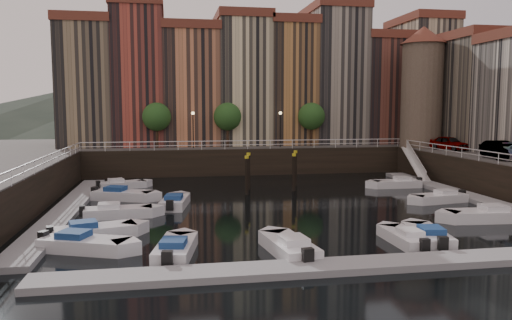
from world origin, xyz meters
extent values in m
plane|color=black|center=(0.00, 0.00, 0.00)|extent=(200.00, 200.00, 0.00)
cube|color=black|center=(0.00, 26.00, 1.50)|extent=(80.00, 20.00, 3.00)
cube|color=gray|center=(-16.20, -1.00, 0.17)|extent=(2.00, 28.00, 0.35)
cube|color=gray|center=(16.20, -1.00, 0.17)|extent=(2.00, 28.00, 0.35)
cube|color=gray|center=(0.00, -17.00, 0.17)|extent=(30.00, 2.00, 0.35)
cone|color=#2D382D|center=(-30.00, 110.00, 7.00)|extent=(80.00, 80.00, 14.00)
cone|color=#2D382D|center=(5.00, 110.00, 9.00)|extent=(100.00, 100.00, 18.00)
cone|color=#2D382D|center=(40.00, 110.00, 6.00)|extent=(70.00, 70.00, 12.00)
cube|color=#857255|center=(-18.00, 23.50, 10.00)|extent=(6.00, 10.00, 14.00)
cube|color=brown|center=(-18.00, 23.50, 17.50)|extent=(6.30, 10.30, 1.00)
cube|color=#A44233|center=(-12.10, 23.50, 11.00)|extent=(5.80, 10.00, 16.00)
cube|color=brown|center=(-12.10, 23.50, 19.50)|extent=(6.10, 10.30, 1.00)
cube|color=#CC7D53|center=(-5.95, 23.50, 9.75)|extent=(6.50, 10.00, 13.50)
cube|color=brown|center=(-5.95, 23.50, 17.00)|extent=(6.80, 10.30, 1.00)
cube|color=beige|center=(0.40, 23.50, 10.50)|extent=(6.20, 10.00, 15.00)
cube|color=brown|center=(0.40, 23.50, 18.50)|extent=(6.50, 10.30, 1.00)
cube|color=#B47C42|center=(6.30, 23.50, 10.25)|extent=(5.60, 10.00, 14.50)
cube|color=brown|center=(6.30, 23.50, 18.00)|extent=(5.90, 10.30, 1.00)
cube|color=gray|center=(12.30, 23.50, 11.25)|extent=(6.40, 10.00, 16.50)
cube|color=brown|center=(12.30, 23.50, 20.00)|extent=(6.70, 10.30, 1.00)
cube|color=brown|center=(18.50, 23.50, 9.50)|extent=(6.00, 10.00, 13.00)
cube|color=brown|center=(18.50, 23.50, 16.50)|extent=(6.30, 10.30, 1.00)
cube|color=tan|center=(24.45, 23.50, 10.75)|extent=(5.90, 10.00, 15.50)
cube|color=brown|center=(24.45, 23.50, 19.00)|extent=(6.20, 10.30, 1.00)
cube|color=#6C6352|center=(26.50, 12.00, 9.00)|extent=(9.00, 8.00, 12.00)
cube|color=brown|center=(26.50, 12.00, 15.50)|extent=(9.30, 8.30, 1.00)
cylinder|color=#6B5B4C|center=(20.00, 14.50, 9.00)|extent=(4.60, 4.60, 12.00)
cone|color=brown|center=(20.00, 14.50, 15.80)|extent=(5.20, 5.20, 2.00)
cylinder|color=black|center=(-10.00, 18.20, 4.20)|extent=(0.30, 0.30, 2.40)
sphere|color=#1E4719|center=(-10.00, 18.20, 6.60)|extent=(3.20, 3.20, 3.20)
cylinder|color=black|center=(-2.00, 18.20, 4.20)|extent=(0.30, 0.30, 2.40)
sphere|color=#1E4719|center=(-2.00, 18.20, 6.60)|extent=(3.20, 3.20, 3.20)
cylinder|color=black|center=(8.00, 18.20, 4.20)|extent=(0.30, 0.30, 2.40)
sphere|color=#1E4719|center=(8.00, 18.20, 6.60)|extent=(3.20, 3.20, 3.20)
cylinder|color=black|center=(-6.00, 17.20, 5.00)|extent=(0.12, 0.12, 4.00)
sphere|color=#FFD88C|center=(-6.00, 17.20, 7.00)|extent=(0.36, 0.36, 0.36)
cylinder|color=black|center=(4.00, 17.20, 5.00)|extent=(0.12, 0.12, 4.00)
sphere|color=#FFD88C|center=(4.00, 17.20, 7.00)|extent=(0.36, 0.36, 0.36)
cube|color=white|center=(0.00, 16.00, 3.95)|extent=(36.00, 0.08, 0.08)
cube|color=white|center=(0.00, 16.00, 3.50)|extent=(36.00, 0.06, 0.06)
cube|color=white|center=(18.00, -1.00, 3.95)|extent=(0.08, 34.00, 0.08)
cube|color=white|center=(18.00, -1.00, 3.50)|extent=(0.06, 34.00, 0.06)
cube|color=white|center=(-18.00, -1.00, 3.95)|extent=(0.08, 34.00, 0.08)
cube|color=white|center=(-18.00, -1.00, 3.50)|extent=(0.06, 34.00, 0.06)
cube|color=white|center=(17.10, 10.00, 1.75)|extent=(2.78, 8.26, 2.81)
cube|color=white|center=(17.10, 10.00, 2.25)|extent=(1.93, 8.32, 3.65)
cylinder|color=black|center=(-2.01, 3.82, 1.50)|extent=(0.32, 0.32, 3.60)
cylinder|color=gold|center=(-2.01, 3.82, 3.35)|extent=(0.36, 0.36, 0.25)
cylinder|color=black|center=(-1.42, 6.53, 1.50)|extent=(0.32, 0.32, 3.60)
cylinder|color=gold|center=(-1.42, 6.53, 3.35)|extent=(0.36, 0.36, 0.25)
cylinder|color=black|center=(2.56, 5.07, 1.50)|extent=(0.32, 0.32, 3.60)
cylinder|color=gold|center=(2.56, 5.07, 3.35)|extent=(0.36, 0.36, 0.25)
cylinder|color=black|center=(3.45, 7.99, 1.50)|extent=(0.32, 0.32, 3.60)
cylinder|color=gold|center=(3.45, 7.99, 3.35)|extent=(0.36, 0.36, 0.25)
cube|color=silver|center=(-13.24, -11.69, 0.32)|extent=(5.11, 3.49, 0.81)
cube|color=navy|center=(-13.84, -11.45, 0.81)|extent=(1.89, 1.77, 0.54)
cube|color=black|center=(-15.55, -10.76, 0.60)|extent=(0.55, 0.64, 0.76)
cube|color=silver|center=(-13.11, -8.91, 0.32)|extent=(5.03, 3.09, 0.80)
cube|color=navy|center=(-13.73, -9.10, 0.80)|extent=(1.80, 1.66, 0.54)
cube|color=black|center=(-15.47, -9.62, 0.59)|extent=(0.51, 0.62, 0.75)
cube|color=silver|center=(-12.27, -3.45, 0.31)|extent=(4.71, 2.06, 0.79)
cube|color=silver|center=(-12.90, -3.49, 0.79)|extent=(1.54, 1.35, 0.52)
cube|color=black|center=(-14.68, -3.60, 0.58)|extent=(0.40, 0.55, 0.73)
cube|color=silver|center=(-12.53, 3.29, 0.34)|extent=(5.29, 3.50, 0.84)
cube|color=navy|center=(-13.16, 3.52, 0.84)|extent=(1.94, 1.81, 0.56)
cube|color=black|center=(-14.95, 4.18, 0.62)|extent=(0.56, 0.66, 0.79)
cube|color=silver|center=(-13.15, 9.38, 0.29)|extent=(4.55, 2.87, 0.73)
cube|color=silver|center=(-13.70, 9.20, 0.73)|extent=(1.64, 1.52, 0.48)
cube|color=black|center=(-15.26, 8.70, 0.53)|extent=(0.47, 0.56, 0.68)
cube|color=silver|center=(12.21, -9.03, 0.34)|extent=(5.09, 2.27, 0.85)
cube|color=silver|center=(12.88, -9.08, 0.85)|extent=(1.67, 1.47, 0.56)
cube|color=silver|center=(12.83, -2.30, 0.30)|extent=(4.68, 2.45, 0.76)
cube|color=silver|center=(13.43, -2.20, 0.76)|extent=(1.60, 1.44, 0.51)
cube|color=black|center=(15.13, -1.91, 0.56)|extent=(0.43, 0.56, 0.71)
cube|color=silver|center=(12.81, 5.39, 0.31)|extent=(4.56, 1.82, 0.77)
cube|color=silver|center=(13.43, 5.38, 0.77)|extent=(1.46, 1.26, 0.52)
cube|color=black|center=(15.18, 5.36, 0.57)|extent=(0.37, 0.52, 0.72)
cube|color=silver|center=(-8.44, -13.28, 0.31)|extent=(2.56, 4.81, 0.78)
cube|color=navy|center=(-8.56, -13.89, 0.78)|extent=(1.49, 1.65, 0.52)
cube|color=black|center=(-8.88, -15.62, 0.57)|extent=(0.58, 0.45, 0.73)
cube|color=silver|center=(-2.56, -14.00, 0.33)|extent=(2.47, 4.99, 0.82)
cube|color=silver|center=(-2.47, -14.65, 0.82)|extent=(1.50, 1.68, 0.54)
cube|color=black|center=(-2.22, -16.48, 0.60)|extent=(0.59, 0.45, 0.76)
cube|color=silver|center=(4.42, -13.21, 0.29)|extent=(1.65, 4.20, 0.71)
cube|color=silver|center=(4.43, -13.79, 0.71)|extent=(1.15, 1.34, 0.48)
cube|color=black|center=(4.44, -15.41, 0.52)|extent=(0.48, 0.34, 0.67)
cube|color=silver|center=(5.86, -13.10, 0.31)|extent=(2.48, 4.73, 0.77)
cube|color=navy|center=(5.75, -13.70, 0.77)|extent=(1.45, 1.62, 0.51)
cube|color=black|center=(5.46, -15.41, 0.56)|extent=(0.56, 0.44, 0.72)
imported|color=gray|center=(20.90, 9.88, 3.76)|extent=(2.91, 4.75, 1.51)
imported|color=gray|center=(20.30, 0.77, 3.80)|extent=(2.59, 5.10, 1.60)
cube|color=silver|center=(-8.30, -0.31, 0.31)|extent=(2.54, 4.84, 0.78)
cube|color=navy|center=(-8.41, -0.92, 0.78)|extent=(1.49, 1.66, 0.52)
cube|color=black|center=(-8.71, -2.68, 0.58)|extent=(0.58, 0.45, 0.73)
camera|label=1|loc=(-8.69, -39.01, 7.74)|focal=35.00mm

